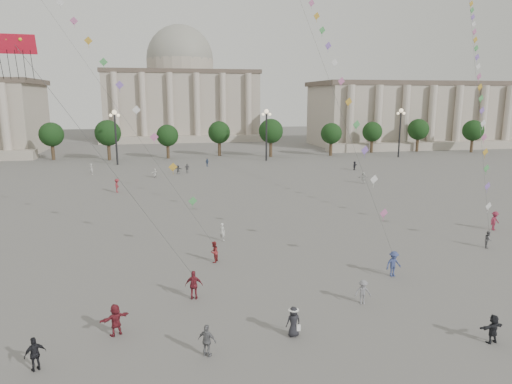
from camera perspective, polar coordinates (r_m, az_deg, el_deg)
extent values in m
plane|color=#5C5A57|center=(26.55, 2.25, -17.51)|extent=(360.00, 360.00, 0.00)
cube|color=#A59C8A|center=(142.51, 23.51, 8.77)|extent=(80.00, 22.00, 16.00)
cube|color=brown|center=(142.47, 23.79, 12.22)|extent=(81.60, 22.44, 1.20)
cube|color=#A59C8A|center=(132.44, 26.43, 5.32)|extent=(84.00, 4.00, 2.00)
cube|color=#A59C8A|center=(152.65, -9.27, 10.46)|extent=(46.00, 30.00, 20.00)
cube|color=brown|center=(152.81, -9.40, 14.44)|extent=(46.92, 30.60, 1.20)
cube|color=#A59C8A|center=(136.16, -8.88, 6.54)|extent=(48.30, 4.00, 2.00)
cylinder|color=#A59C8A|center=(152.92, -9.43, 15.15)|extent=(21.00, 21.00, 5.00)
sphere|color=gray|center=(153.09, -9.46, 16.08)|extent=(21.00, 21.00, 21.00)
cylinder|color=#3C2E1E|center=(104.08, -24.81, 4.47)|extent=(0.70, 0.70, 3.52)
sphere|color=black|center=(103.75, -24.99, 6.48)|extent=(5.12, 5.12, 5.12)
cylinder|color=#3C2E1E|center=(101.92, -18.23, 4.83)|extent=(0.70, 0.70, 3.52)
sphere|color=black|center=(101.58, -18.36, 6.89)|extent=(5.12, 5.12, 5.12)
cylinder|color=#3C2E1E|center=(101.14, -11.45, 5.13)|extent=(0.70, 0.70, 3.52)
sphere|color=black|center=(100.80, -11.54, 7.21)|extent=(5.12, 5.12, 5.12)
cylinder|color=#3C2E1E|center=(101.79, -4.66, 5.37)|extent=(0.70, 0.70, 3.52)
sphere|color=black|center=(101.45, -4.69, 7.43)|extent=(5.12, 5.12, 5.12)
cylinder|color=#3C2E1E|center=(103.83, 1.97, 5.52)|extent=(0.70, 0.70, 3.52)
sphere|color=black|center=(103.50, 1.98, 7.55)|extent=(5.12, 5.12, 5.12)
cylinder|color=#3C2E1E|center=(107.18, 8.26, 5.60)|extent=(0.70, 0.70, 3.52)
sphere|color=black|center=(106.86, 8.32, 7.57)|extent=(5.12, 5.12, 5.12)
cylinder|color=#3C2E1E|center=(111.72, 14.10, 5.62)|extent=(0.70, 0.70, 3.52)
sphere|color=black|center=(111.41, 14.20, 7.50)|extent=(5.12, 5.12, 5.12)
cylinder|color=#3C2E1E|center=(117.32, 19.44, 5.58)|extent=(0.70, 0.70, 3.52)
sphere|color=black|center=(117.03, 19.56, 7.37)|extent=(5.12, 5.12, 5.12)
cylinder|color=#3C2E1E|center=(123.84, 24.26, 5.51)|extent=(0.70, 0.70, 3.52)
sphere|color=black|center=(123.56, 24.40, 7.20)|extent=(5.12, 5.12, 5.12)
cylinder|color=#262628|center=(93.35, -17.10, 6.32)|extent=(0.36, 0.36, 10.00)
sphere|color=#FFE5B2|center=(93.05, -17.29, 9.50)|extent=(0.90, 0.90, 0.90)
sphere|color=#FFE5B2|center=(93.15, -17.70, 9.11)|extent=(0.60, 0.60, 0.60)
sphere|color=#FFE5B2|center=(93.00, -16.84, 9.16)|extent=(0.60, 0.60, 0.60)
cylinder|color=#262628|center=(95.09, 1.31, 6.92)|extent=(0.36, 0.36, 10.00)
sphere|color=#FFE5B2|center=(94.80, 1.32, 10.05)|extent=(0.90, 0.90, 0.90)
sphere|color=#FFE5B2|center=(94.67, 0.90, 9.69)|extent=(0.60, 0.60, 0.60)
sphere|color=#FFE5B2|center=(94.97, 1.74, 9.69)|extent=(0.60, 0.60, 0.60)
cylinder|color=#262628|center=(105.69, 17.52, 6.87)|extent=(0.36, 0.36, 10.00)
sphere|color=#FFE5B2|center=(105.42, 17.69, 9.68)|extent=(0.90, 0.90, 0.90)
sphere|color=#FFE5B2|center=(105.11, 17.33, 9.37)|extent=(0.60, 0.60, 0.60)
sphere|color=#FFE5B2|center=(105.78, 18.01, 9.34)|extent=(0.60, 0.60, 0.60)
imported|color=#334A74|center=(88.02, -6.13, 3.70)|extent=(0.98, 0.74, 1.54)
imported|color=black|center=(28.52, 27.51, -14.93)|extent=(1.54, 0.66, 1.61)
imported|color=silver|center=(77.23, -12.55, 2.35)|extent=(1.23, 1.37, 1.51)
imported|color=slate|center=(30.56, 13.22, -12.06)|extent=(1.12, 0.76, 1.60)
imported|color=silver|center=(72.15, 13.25, 1.74)|extent=(1.60, 0.58, 1.70)
imported|color=maroon|center=(51.20, 27.68, -3.21)|extent=(1.40, 1.09, 1.91)
imported|color=black|center=(85.11, 12.22, 3.24)|extent=(1.38, 1.40, 1.61)
imported|color=beige|center=(83.19, -19.87, 2.72)|extent=(0.76, 0.82, 1.88)
imported|color=#5C5D60|center=(79.99, -9.71, 2.82)|extent=(1.54, 1.16, 1.62)
imported|color=silver|center=(42.26, -4.24, -4.98)|extent=(0.71, 0.72, 1.68)
imported|color=#5E5D61|center=(80.82, -8.61, 2.95)|extent=(0.99, 0.50, 1.63)
imported|color=maroon|center=(66.26, -16.96, 0.77)|extent=(0.82, 1.30, 1.92)
imported|color=maroon|center=(30.62, -7.76, -11.45)|extent=(1.20, 0.65, 1.94)
imported|color=maroon|center=(27.33, -17.15, -15.01)|extent=(1.74, 1.28, 1.82)
imported|color=slate|center=(24.48, -6.14, -17.99)|extent=(1.08, 0.90, 1.72)
imported|color=black|center=(25.59, -25.89, -17.76)|extent=(1.09, 0.89, 1.73)
imported|color=maroon|center=(36.91, -5.28, -7.47)|extent=(0.95, 1.04, 1.72)
imported|color=navy|center=(35.42, 16.82, -8.59)|extent=(1.37, 0.95, 1.94)
imported|color=#5C5C61|center=(45.10, 27.03, -5.31)|extent=(0.90, 0.93, 1.51)
imported|color=black|center=(26.19, 4.70, -15.85)|extent=(0.91, 0.67, 1.71)
cone|color=white|center=(25.85, 4.73, -14.35)|extent=(0.52, 0.52, 0.14)
cylinder|color=white|center=(25.87, 4.73, -14.47)|extent=(0.60, 0.60, 0.02)
cube|color=white|center=(26.27, 5.33, -16.53)|extent=(0.22, 0.10, 0.35)
cube|color=red|center=(29.37, -27.98, 16.03)|extent=(2.24, 0.73, 1.02)
cube|color=#167E1F|center=(29.45, -28.73, 16.44)|extent=(0.37, 0.23, 0.34)
cube|color=#1E46A6|center=(29.26, -27.37, 16.60)|extent=(0.37, 0.23, 0.34)
sphere|color=yellow|center=(29.42, -28.75, 16.44)|extent=(0.20, 0.20, 0.20)
sphere|color=yellow|center=(29.23, -27.39, 16.61)|extent=(0.20, 0.20, 0.20)
cylinder|color=#3F3F3F|center=(28.64, -17.60, 2.65)|extent=(0.02, 0.02, 17.05)
cube|color=#489D53|center=(37.49, -7.91, -1.12)|extent=(0.76, 0.25, 0.76)
cube|color=gold|center=(38.75, -10.34, 3.09)|extent=(0.76, 0.25, 0.76)
cube|color=#BA6296|center=(40.29, -12.61, 6.73)|extent=(0.76, 0.25, 0.76)
cube|color=silver|center=(42.04, -14.73, 9.91)|extent=(0.76, 0.25, 0.76)
cube|color=#835FBE|center=(43.96, -16.70, 12.71)|extent=(0.76, 0.25, 0.76)
cube|color=#489D53|center=(46.01, -18.53, 15.17)|extent=(0.76, 0.25, 0.76)
cube|color=gold|center=(48.18, -20.23, 17.34)|extent=(0.76, 0.25, 0.76)
cube|color=#BA6296|center=(50.44, -21.81, 19.25)|extent=(0.76, 0.25, 0.76)
cube|color=silver|center=(52.77, -23.29, 20.95)|extent=(0.76, 0.25, 0.76)
cube|color=#BA6296|center=(36.15, 15.69, -2.55)|extent=(0.76, 0.25, 0.76)
cube|color=silver|center=(37.45, 14.55, 1.55)|extent=(0.76, 0.25, 0.76)
cube|color=#835FBE|center=(38.96, 13.47, 5.10)|extent=(0.76, 0.25, 0.76)
cube|color=#489D53|center=(40.63, 12.46, 8.23)|extent=(0.76, 0.25, 0.76)
cube|color=gold|center=(42.42, 11.51, 11.00)|extent=(0.76, 0.25, 0.76)
cube|color=#BA6296|center=(44.31, 10.63, 13.46)|extent=(0.76, 0.25, 0.76)
cube|color=silver|center=(46.28, 9.80, 15.66)|extent=(0.76, 0.25, 0.76)
cube|color=#835FBE|center=(48.32, 9.02, 17.62)|extent=(0.76, 0.25, 0.76)
cube|color=#489D53|center=(50.41, 8.29, 19.39)|extent=(0.76, 0.25, 0.76)
cube|color=gold|center=(52.55, 7.60, 20.98)|extent=(0.76, 0.25, 0.76)
cube|color=#BA6296|center=(54.73, 6.96, 22.41)|extent=(0.76, 0.25, 0.76)
cylinder|color=#3F3F3F|center=(62.90, 25.63, 14.75)|extent=(0.02, 0.02, 50.52)
cube|color=silver|center=(45.83, 27.06, -1.57)|extent=(0.76, 0.25, 0.76)
cube|color=#835FBE|center=(46.94, 26.96, 0.67)|extent=(0.76, 0.25, 0.76)
cube|color=#489D53|center=(48.13, 26.86, 2.67)|extent=(0.76, 0.25, 0.76)
cube|color=gold|center=(49.39, 26.75, 4.49)|extent=(0.76, 0.25, 0.76)
cube|color=#BA6296|center=(50.69, 26.64, 6.16)|extent=(0.76, 0.25, 0.76)
cube|color=silver|center=(52.04, 26.53, 7.70)|extent=(0.76, 0.25, 0.76)
cube|color=#835FBE|center=(53.43, 26.42, 9.12)|extent=(0.76, 0.25, 0.76)
cube|color=#489D53|center=(54.84, 26.31, 10.45)|extent=(0.76, 0.25, 0.76)
cube|color=gold|center=(56.29, 26.21, 11.69)|extent=(0.76, 0.25, 0.76)
cube|color=#BA6296|center=(57.75, 26.11, 12.84)|extent=(0.76, 0.25, 0.76)
cube|color=silver|center=(59.24, 26.01, 13.92)|extent=(0.76, 0.25, 0.76)
cube|color=#835FBE|center=(60.75, 25.92, 14.93)|extent=(0.76, 0.25, 0.76)
cube|color=#489D53|center=(62.28, 25.82, 15.88)|extent=(0.76, 0.25, 0.76)
cube|color=gold|center=(63.82, 25.73, 16.77)|extent=(0.76, 0.25, 0.76)
cube|color=#BA6296|center=(65.37, 25.65, 17.61)|extent=(0.76, 0.25, 0.76)
cube|color=silver|center=(66.94, 25.56, 18.40)|extent=(0.76, 0.25, 0.76)
cube|color=#835FBE|center=(68.52, 25.48, 19.15)|extent=(0.76, 0.25, 0.76)
cube|color=#489D53|center=(70.10, 25.40, 19.85)|extent=(0.76, 0.25, 0.76)
cube|color=gold|center=(71.70, 25.32, 20.52)|extent=(0.76, 0.25, 0.76)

